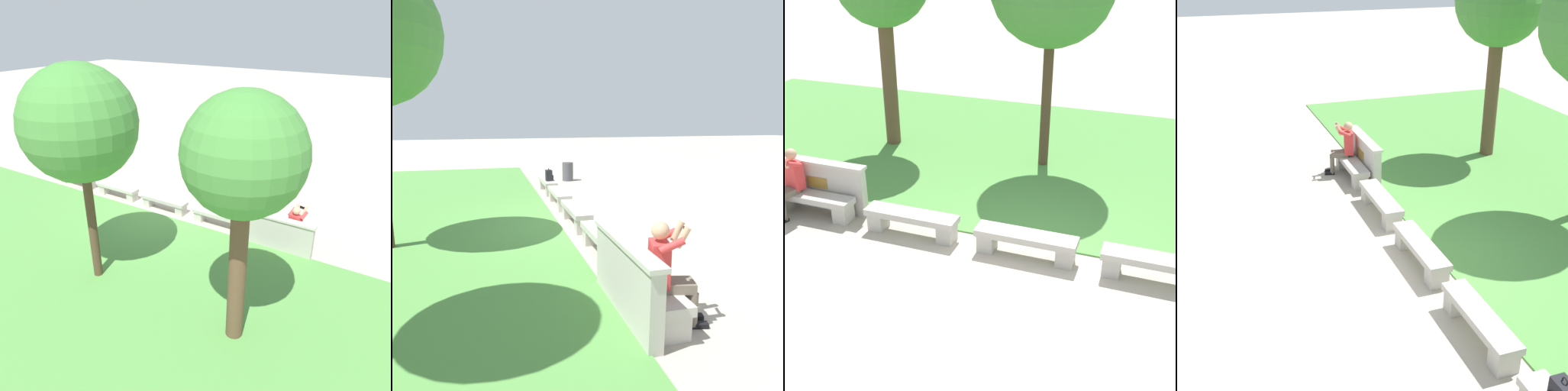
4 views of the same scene
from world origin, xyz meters
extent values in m
plane|color=#B2A593|center=(0.00, 0.00, 0.00)|extent=(80.00, 80.00, 0.00)
cube|color=#518E42|center=(0.00, 4.38, 0.01)|extent=(22.24, 8.00, 0.03)
cube|color=#B7B2A8|center=(-4.25, 0.00, 0.39)|extent=(1.73, 0.40, 0.12)
cube|color=#B7B2A8|center=(-3.57, 0.00, 0.17)|extent=(0.28, 0.34, 0.33)
cube|color=#B7B2A8|center=(-2.13, 0.00, 0.39)|extent=(1.73, 0.40, 0.12)
cube|color=#B7B2A8|center=(-2.81, 0.00, 0.17)|extent=(0.28, 0.34, 0.33)
cube|color=#B7B2A8|center=(-1.44, 0.00, 0.17)|extent=(0.28, 0.34, 0.33)
cube|color=#B7B2A8|center=(0.00, 0.00, 0.39)|extent=(1.73, 0.40, 0.12)
cube|color=#B7B2A8|center=(-0.69, 0.00, 0.17)|extent=(0.28, 0.34, 0.33)
cube|color=#B7B2A8|center=(0.69, 0.00, 0.17)|extent=(0.28, 0.34, 0.33)
cube|color=#B7B2A8|center=(2.13, 0.00, 0.39)|extent=(1.73, 0.40, 0.12)
cube|color=#B7B2A8|center=(1.44, 0.00, 0.17)|extent=(0.28, 0.34, 0.33)
cube|color=#B7B2A8|center=(-4.25, 0.34, 0.47)|extent=(1.96, 0.18, 0.95)
cube|color=beige|center=(-4.25, 0.34, 0.98)|extent=(2.02, 0.24, 0.06)
cube|color=olive|center=(-4.25, 0.24, 0.59)|extent=(0.44, 0.02, 0.22)
cube|color=#6B6051|center=(-4.65, -0.18, 0.51)|extent=(0.39, 0.48, 0.12)
cube|color=#D83838|center=(-4.60, 0.04, 0.79)|extent=(0.38, 0.29, 0.56)
sphere|color=tan|center=(-4.60, 0.04, 1.21)|extent=(0.22, 0.22, 0.22)
cylinder|color=#D83838|center=(-4.44, -0.10, 1.08)|extent=(0.16, 0.32, 0.21)
cylinder|color=tan|center=(-4.54, -0.22, 1.16)|extent=(0.10, 0.19, 0.27)
cylinder|color=brown|center=(-4.62, 3.97, 1.66)|extent=(0.36, 0.36, 3.33)
cylinder|color=#4C3826|center=(-0.69, 3.93, 1.61)|extent=(0.22, 0.22, 3.22)
camera|label=1|loc=(-7.08, 9.60, 6.08)|focal=35.00mm
camera|label=2|loc=(-8.57, 1.99, 2.51)|focal=35.00mm
camera|label=3|loc=(1.96, -7.58, 5.08)|focal=50.00mm
camera|label=4|loc=(7.64, -3.51, 5.23)|focal=50.00mm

